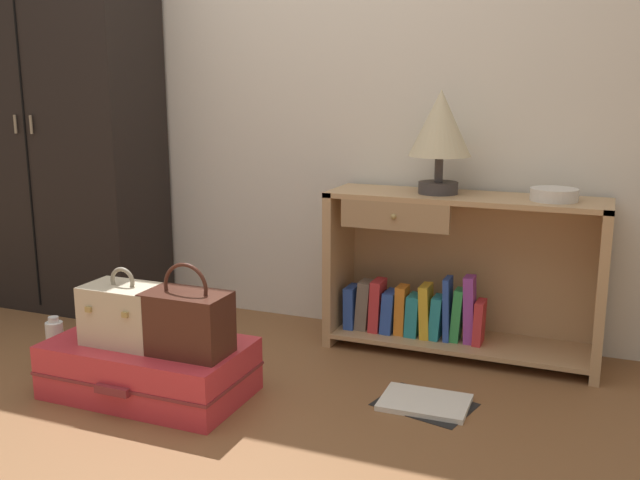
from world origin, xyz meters
The scene contains 11 objects.
ground_plane centered at (0.00, 0.00, 0.00)m, with size 9.00×9.00×0.00m, color brown.
back_wall centered at (0.00, 1.50, 1.30)m, with size 6.40×0.10×2.60m, color silver.
wardrobe centered at (-1.31, 1.20, 0.97)m, with size 1.04×0.47×1.95m.
bookshelf centered at (0.76, 1.27, 0.34)m, with size 1.18×0.34×0.71m.
table_lamp centered at (0.69, 1.26, 0.99)m, with size 0.26×0.26×0.44m.
bowl centered at (1.17, 1.25, 0.73)m, with size 0.19×0.19×0.05m, color silver.
suitcase_large centered at (-0.20, 0.38, 0.11)m, with size 0.76×0.45×0.21m.
train_case centered at (-0.28, 0.34, 0.32)m, with size 0.30×0.20×0.29m.
handbag centered at (0.00, 0.34, 0.33)m, with size 0.31×0.18×0.34m.
bottle centered at (-0.72, 0.45, 0.10)m, with size 0.07×0.07×0.22m.
open_book_on_floor centered at (0.80, 0.68, 0.01)m, with size 0.39×0.32×0.02m.
Camera 1 is at (1.37, -1.75, 1.17)m, focal length 40.09 mm.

